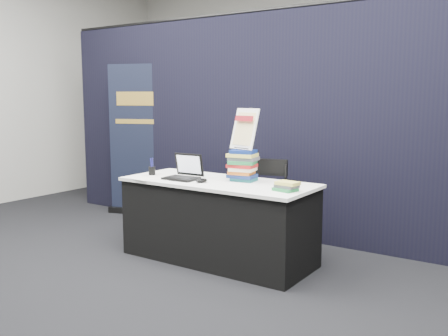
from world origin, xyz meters
TOP-DOWN VIEW (x-y plane):
  - floor at (0.00, 0.00)m, footprint 8.00×8.00m
  - wall_back at (0.00, 4.00)m, footprint 8.00×0.02m
  - drape_partition at (0.00, 1.60)m, footprint 6.00×0.08m
  - display_table at (0.00, 0.55)m, footprint 1.80×0.75m
  - laptop at (-0.32, 0.45)m, footprint 0.31×0.26m
  - mouse at (-0.07, 0.39)m, footprint 0.11×0.13m
  - brochure_left at (-0.60, 0.44)m, footprint 0.37×0.29m
  - brochure_mid at (-0.69, 0.28)m, footprint 0.34×0.26m
  - brochure_right at (-0.52, 0.43)m, footprint 0.39×0.32m
  - pen_cup at (-0.72, 0.45)m, footprint 0.08×0.08m
  - book_stack_tall at (0.19, 0.67)m, footprint 0.26×0.22m
  - book_stack_short at (0.75, 0.46)m, footprint 0.20×0.16m
  - info_sign at (0.19, 0.70)m, footprint 0.30×0.18m
  - pullup_banner at (-1.91, 1.50)m, footprint 0.80×0.37m
  - stacking_chair at (0.25, 0.86)m, footprint 0.51×0.52m

SIDE VIEW (x-z plane):
  - floor at x=0.00m, z-range 0.00..0.00m
  - display_table at x=0.00m, z-range 0.00..0.75m
  - stacking_chair at x=0.25m, z-range 0.05..0.97m
  - brochure_mid at x=-0.69m, z-range 0.75..0.75m
  - brochure_left at x=-0.60m, z-range 0.75..0.75m
  - brochure_right at x=-0.52m, z-range 0.75..0.75m
  - mouse at x=-0.07m, z-range 0.75..0.79m
  - book_stack_short at x=0.75m, z-range 0.75..0.83m
  - pen_cup at x=-0.72m, z-range 0.75..0.83m
  - laptop at x=-0.32m, z-range 0.69..0.92m
  - pullup_banner at x=-1.91m, z-range -0.11..1.81m
  - book_stack_tall at x=0.19m, z-range 0.75..1.04m
  - drape_partition at x=0.00m, z-range 0.00..2.40m
  - info_sign at x=0.19m, z-range 1.03..1.41m
  - wall_back at x=0.00m, z-range 0.00..3.50m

